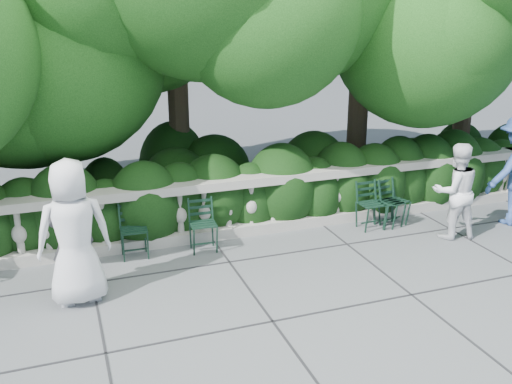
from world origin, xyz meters
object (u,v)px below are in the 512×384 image
object	(u,v)px
chair_d	(393,229)
person_woman_grey	(72,241)
chair_f	(399,227)
person_businessman	(74,233)
person_casual_man	(455,191)
chair_c	(206,254)
chair_b	(137,261)
chair_e	(374,231)

from	to	relation	value
chair_d	person_woman_grey	xyz separation A→B (m)	(-5.29, -0.61, 0.78)
chair_d	chair_f	bearing A→B (deg)	3.14
person_businessman	person_casual_man	distance (m)	5.97
chair_c	person_woman_grey	distance (m)	2.22
chair_c	person_casual_man	world-z (taller)	person_casual_man
chair_b	chair_e	bearing A→B (deg)	-0.19
person_woman_grey	person_casual_man	size ratio (longest dim) A/B	0.97
chair_b	person_casual_man	size ratio (longest dim) A/B	0.52
chair_c	person_woman_grey	world-z (taller)	person_woman_grey
person_woman_grey	chair_e	bearing A→B (deg)	-151.10
chair_d	chair_e	world-z (taller)	same
chair_c	chair_d	world-z (taller)	same
chair_c	person_businessman	distance (m)	2.31
chair_c	person_businessman	xyz separation A→B (m)	(-1.92, -0.85, 0.96)
chair_d	chair_f	distance (m)	0.14
chair_d	chair_f	xyz separation A→B (m)	(0.14, 0.02, 0.00)
chair_c	chair_d	distance (m)	3.34
chair_c	chair_e	xyz separation A→B (m)	(2.97, -0.06, 0.00)
person_woman_grey	person_casual_man	xyz separation A→B (m)	(6.00, -0.01, 0.02)
chair_b	person_casual_man	bearing A→B (deg)	-6.69
chair_f	person_woman_grey	xyz separation A→B (m)	(-5.43, -0.63, 0.78)
chair_c	chair_f	bearing A→B (deg)	2.83
chair_d	person_businessman	distance (m)	5.40
person_businessman	chair_c	bearing A→B (deg)	-159.88
person_casual_man	chair_f	bearing A→B (deg)	-38.12
chair_d	person_casual_man	world-z (taller)	person_casual_man
chair_e	chair_f	xyz separation A→B (m)	(0.50, 0.00, 0.00)
person_casual_man	person_businessman	bearing A→B (deg)	11.29
chair_b	chair_f	distance (m)	4.53
chair_f	person_casual_man	distance (m)	1.18
chair_d	chair_f	size ratio (longest dim) A/B	1.00
chair_b	chair_c	xyz separation A→B (m)	(1.05, -0.12, 0.00)
person_casual_man	person_woman_grey	bearing A→B (deg)	9.70
chair_e	person_casual_man	distance (m)	1.48
chair_b	person_businessman	world-z (taller)	person_businessman
chair_d	person_businessman	world-z (taller)	person_businessman
person_businessman	chair_e	bearing A→B (deg)	-174.65
chair_f	chair_b	bearing A→B (deg)	159.73
chair_e	person_woman_grey	size ratio (longest dim) A/B	0.54
chair_c	chair_f	world-z (taller)	same
chair_f	person_casual_man	world-z (taller)	person_casual_man
person_businessman	person_casual_man	size ratio (longest dim) A/B	1.19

